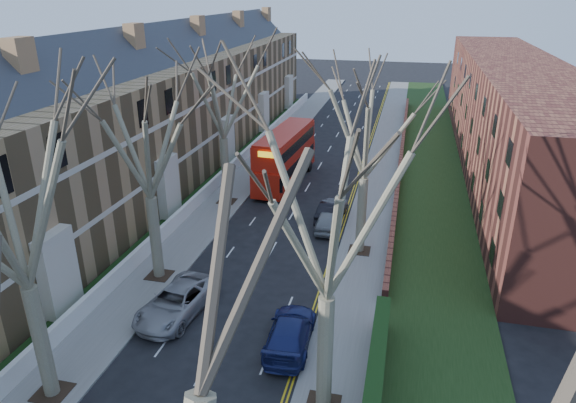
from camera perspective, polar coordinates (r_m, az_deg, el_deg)
The scene contains 16 objects.
pavement_left at distance 51.91m, azimuth -3.00°, elevation 4.53°, with size 3.00×102.00×0.12m, color slate.
pavement_right at distance 50.00m, azimuth 10.34°, elevation 3.47°, with size 3.00×102.00×0.12m, color slate.
terrace_left at distance 46.15m, azimuth -15.25°, elevation 8.53°, with size 9.70×78.00×13.60m.
flats_right at distance 53.33m, azimuth 23.52°, elevation 8.68°, with size 13.97×54.00×10.00m.
front_wall_left at distance 45.09m, azimuth -7.88°, elevation 2.26°, with size 0.30×78.00×1.00m.
grass_verge_right at distance 49.99m, azimuth 15.50°, elevation 3.11°, with size 6.00×102.00×0.06m.
tree_left_mid at distance 20.93m, azimuth -28.83°, elevation 1.42°, with size 10.50×10.50×14.71m.
tree_left_far at distance 28.78m, azimuth -15.81°, elevation 7.91°, with size 10.15×10.15×14.22m.
tree_left_dist at distance 39.39m, azimuth -7.44°, elevation 12.81°, with size 10.50×10.50×14.71m.
tree_right_mid at distance 17.74m, azimuth 4.73°, elevation 0.80°, with size 10.50×10.50×14.71m.
tree_right_far at distance 31.17m, azimuth 8.83°, elevation 9.58°, with size 10.15×10.15×14.22m.
double_decker_bus at distance 45.55m, azimuth -0.29°, elevation 4.88°, with size 3.34×11.15×4.60m.
car_left_far at distance 28.31m, azimuth -12.27°, elevation -10.83°, with size 2.56×5.55×1.54m, color #949499.
car_right_near at distance 25.61m, azimuth 0.22°, elevation -14.32°, with size 2.06×5.08×1.47m, color navy.
car_right_mid at distance 37.06m, azimuth 4.38°, elevation -2.11°, with size 1.60×3.97×1.35m, color gray.
car_right_far at distance 38.62m, azimuth 4.88°, elevation -0.97°, with size 1.56×4.49×1.48m, color black.
Camera 1 is at (8.09, -8.31, 16.12)m, focal length 32.00 mm.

